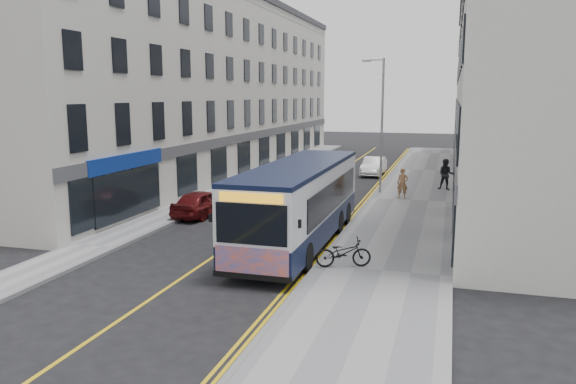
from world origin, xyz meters
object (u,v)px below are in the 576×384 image
Objects in this scene: pedestrian_near at (403,183)px; car_white at (374,166)px; city_bus at (300,201)px; streetlamp at (381,121)px; bicycle at (343,253)px; car_maroon at (202,203)px; pedestrian_far at (446,174)px.

car_white is (-2.94, 9.72, -0.31)m from pedestrian_near.
streetlamp is at bearing 82.69° from city_bus.
streetlamp is at bearing -78.61° from car_white.
car_white is at bearing -15.31° from bicycle.
streetlamp is 12.75m from city_bus.
car_maroon is (-6.16, -16.67, -0.01)m from car_white.
pedestrian_near is at bearing -117.51° from pedestrian_far.
car_maroon is (-11.40, -10.68, -0.41)m from pedestrian_far.
pedestrian_far is 7.97m from car_white.
pedestrian_far is at bearing 69.42° from city_bus.
pedestrian_far is 0.49× the size of car_maroon.
streetlamp is 2.07× the size of car_maroon.
pedestrian_near reaches higher than car_white.
city_bus is 15.43m from pedestrian_far.
pedestrian_far is at bearing -129.51° from car_maroon.
streetlamp reaches higher than bicycle.
pedestrian_far is (5.42, 14.43, -0.70)m from city_bus.
car_maroon reaches higher than bicycle.
streetlamp is 4.22× the size of bicycle.
pedestrian_far reaches higher than bicycle.
city_bus is 2.88× the size of car_maroon.
streetlamp is 0.72× the size of city_bus.
bicycle is 10.61m from car_maroon.
car_white is (-1.41, 8.04, -3.72)m from streetlamp.
pedestrian_near is 0.90× the size of pedestrian_far.
city_bus is 7.15m from car_maroon.
pedestrian_far is (3.10, 17.28, 0.46)m from bicycle.
car_white reaches higher than bicycle.
car_maroon is (-8.30, 6.60, 0.04)m from bicycle.
city_bus is 5.85× the size of pedestrian_far.
pedestrian_near is 10.16m from car_white.
pedestrian_far is 15.62m from car_maroon.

